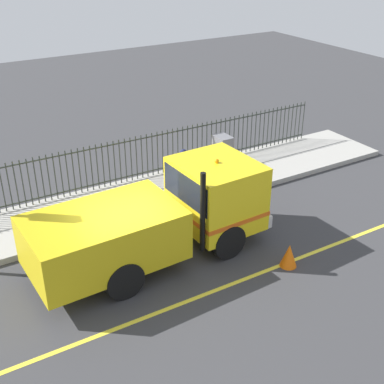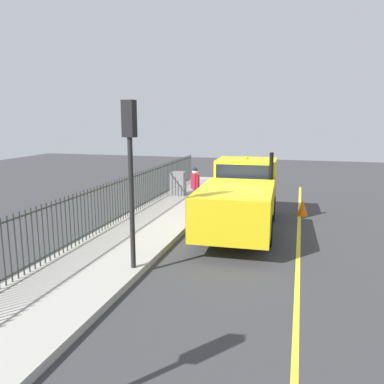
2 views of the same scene
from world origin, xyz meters
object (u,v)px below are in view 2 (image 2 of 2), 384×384
Objects in this scene: traffic_light_near at (130,151)px; traffic_cone at (303,208)px; utility_cabinet at (178,183)px; worker_standing at (195,183)px; work_truck at (242,193)px.

traffic_cone is (-4.04, -7.24, -2.74)m from traffic_light_near.
utility_cabinet is 1.78× the size of traffic_cone.
worker_standing is at bearing 121.52° from utility_cabinet.
traffic_cone is at bearing 46.82° from work_truck.
traffic_cone is at bearing 162.61° from utility_cabinet.
work_truck reaches higher than traffic_cone.
traffic_light_near is at bearing 60.85° from traffic_cone.
traffic_cone is (-5.75, 1.80, -0.42)m from utility_cabinet.
worker_standing is 4.39m from traffic_cone.
traffic_light_near is at bearing 100.74° from utility_cabinet.
traffic_light_near reaches higher than traffic_cone.
utility_cabinet reaches higher than traffic_cone.
worker_standing is 0.42× the size of traffic_light_near.
traffic_light_near is 9.49m from utility_cabinet.
traffic_cone is at bearing 69.67° from traffic_light_near.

